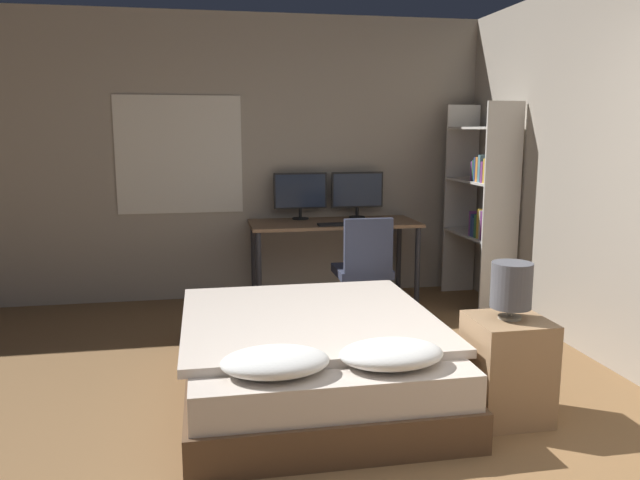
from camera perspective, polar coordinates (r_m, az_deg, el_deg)
wall_back at (r=6.14m, az=-1.77°, el=7.47°), size 12.00×0.08×2.70m
wall_side_right at (r=4.71m, az=25.21°, el=5.74°), size 0.06×12.00×2.70m
bed at (r=3.94m, az=-0.78°, el=-10.57°), size 1.57×1.90×0.55m
nightstand at (r=3.76m, az=16.71°, el=-11.16°), size 0.41×0.42×0.59m
bedside_lamp at (r=3.62m, az=17.10°, el=-4.02°), size 0.23×0.23×0.32m
desk at (r=5.86m, az=1.27°, el=0.82°), size 1.57×0.66×0.78m
monitor_left at (r=5.99m, az=-1.82°, el=4.34°), size 0.51×0.16×0.45m
monitor_right at (r=6.10m, az=3.43°, el=4.44°), size 0.51×0.16×0.45m
keyboard at (r=5.63m, az=1.74°, el=1.45°), size 0.38×0.13×0.02m
computer_mouse at (r=5.69m, az=4.50°, el=1.61°), size 0.07×0.05×0.04m
office_chair at (r=5.23m, az=3.98°, el=-3.80°), size 0.52×0.52×0.93m
bookshelf at (r=5.91m, az=14.82°, el=3.84°), size 0.34×0.90×1.87m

